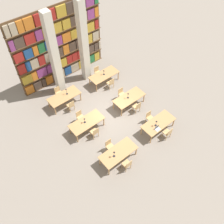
{
  "coord_description": "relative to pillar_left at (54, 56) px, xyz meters",
  "views": [
    {
      "loc": [
        -6.44,
        -8.08,
        12.75
      ],
      "look_at": [
        0.0,
        -0.27,
        0.67
      ],
      "focal_mm": 40.0,
      "sensor_mm": 36.0,
      "label": 1
    }
  ],
  "objects": [
    {
      "name": "ground_plane",
      "position": [
        1.12,
        -4.08,
        -3.0
      ],
      "size": [
        40.0,
        40.0,
        0.0
      ],
      "primitive_type": "plane",
      "color": "gray"
    },
    {
      "name": "bookshelf_bank",
      "position": [
        1.1,
        1.16,
        -0.3
      ],
      "size": [
        6.72,
        0.35,
        5.5
      ],
      "color": "brown",
      "rests_on": "ground_plane"
    },
    {
      "name": "pillar_left",
      "position": [
        0.0,
        0.0,
        0.0
      ],
      "size": [
        0.51,
        0.51,
        6.0
      ],
      "color": "beige",
      "rests_on": "ground_plane"
    },
    {
      "name": "pillar_center",
      "position": [
        2.23,
        0.0,
        0.0
      ],
      "size": [
        0.51,
        0.51,
        6.0
      ],
      "color": "beige",
      "rests_on": "ground_plane"
    },
    {
      "name": "reading_table_0",
      "position": [
        -0.51,
        -6.87,
        -2.32
      ],
      "size": [
        2.17,
        0.98,
        0.75
      ],
      "color": "tan",
      "rests_on": "ground_plane"
    },
    {
      "name": "chair_0",
      "position": [
        -0.51,
        -7.65,
        -2.51
      ],
      "size": [
        0.42,
        0.4,
        0.9
      ],
      "color": "tan",
      "rests_on": "ground_plane"
    },
    {
      "name": "chair_1",
      "position": [
        -0.51,
        -6.1,
        -2.51
      ],
      "size": [
        0.42,
        0.4,
        0.9
      ],
      "rotation": [
        0.0,
        0.0,
        3.14
      ],
      "color": "tan",
      "rests_on": "ground_plane"
    },
    {
      "name": "desk_lamp_0",
      "position": [
        -0.84,
        -6.91,
        -1.93
      ],
      "size": [
        0.14,
        0.14,
        0.48
      ],
      "color": "#232328",
      "rests_on": "reading_table_0"
    },
    {
      "name": "reading_table_1",
      "position": [
        2.73,
        -6.85,
        -2.32
      ],
      "size": [
        2.17,
        0.98,
        0.75
      ],
      "color": "tan",
      "rests_on": "ground_plane"
    },
    {
      "name": "chair_2",
      "position": [
        2.77,
        -7.62,
        -2.51
      ],
      "size": [
        0.42,
        0.4,
        0.9
      ],
      "color": "tan",
      "rests_on": "ground_plane"
    },
    {
      "name": "chair_3",
      "position": [
        2.77,
        -6.08,
        -2.51
      ],
      "size": [
        0.42,
        0.4,
        0.9
      ],
      "rotation": [
        0.0,
        0.0,
        3.14
      ],
      "color": "tan",
      "rests_on": "ground_plane"
    },
    {
      "name": "desk_lamp_1",
      "position": [
        2.44,
        -6.89,
        -1.95
      ],
      "size": [
        0.14,
        0.14,
        0.44
      ],
      "color": "#232328",
      "rests_on": "reading_table_1"
    },
    {
      "name": "laptop",
      "position": [
        2.32,
        -7.15,
        -2.21
      ],
      "size": [
        0.32,
        0.22,
        0.21
      ],
      "color": "silver",
      "rests_on": "reading_table_1"
    },
    {
      "name": "reading_table_2",
      "position": [
        -0.62,
        -4.02,
        -2.32
      ],
      "size": [
        2.17,
        0.98,
        0.75
      ],
      "color": "tan",
      "rests_on": "ground_plane"
    },
    {
      "name": "chair_4",
      "position": [
        -0.59,
        -4.79,
        -2.51
      ],
      "size": [
        0.42,
        0.4,
        0.9
      ],
      "color": "tan",
      "rests_on": "ground_plane"
    },
    {
      "name": "chair_5",
      "position": [
        -0.59,
        -3.24,
        -2.51
      ],
      "size": [
        0.42,
        0.4,
        0.9
      ],
      "rotation": [
        0.0,
        0.0,
        3.14
      ],
      "color": "tan",
      "rests_on": "ground_plane"
    },
    {
      "name": "desk_lamp_2",
      "position": [
        -0.72,
        -3.98,
        -1.99
      ],
      "size": [
        0.14,
        0.14,
        0.4
      ],
      "color": "#232328",
      "rests_on": "reading_table_2"
    },
    {
      "name": "reading_table_3",
      "position": [
        2.76,
        -4.16,
        -2.32
      ],
      "size": [
        2.17,
        0.98,
        0.75
      ],
      "color": "tan",
      "rests_on": "ground_plane"
    },
    {
      "name": "chair_6",
      "position": [
        2.76,
        -4.93,
        -2.51
      ],
      "size": [
        0.42,
        0.4,
        0.9
      ],
      "color": "tan",
      "rests_on": "ground_plane"
    },
    {
      "name": "chair_7",
      "position": [
        2.76,
        -3.38,
        -2.51
      ],
      "size": [
        0.42,
        0.4,
        0.9
      ],
      "rotation": [
        0.0,
        0.0,
        3.14
      ],
      "color": "tan",
      "rests_on": "ground_plane"
    },
    {
      "name": "desk_lamp_3",
      "position": [
        2.67,
        -4.13,
        -1.96
      ],
      "size": [
        0.14,
        0.14,
        0.44
      ],
      "color": "#232328",
      "rests_on": "reading_table_3"
    },
    {
      "name": "reading_table_4",
      "position": [
        -0.5,
        -1.3,
        -2.32
      ],
      "size": [
        2.17,
        0.98,
        0.75
      ],
      "color": "tan",
      "rests_on": "ground_plane"
    },
    {
      "name": "chair_8",
      "position": [
        -0.51,
        -2.07,
        -2.51
      ],
      "size": [
        0.42,
        0.4,
        0.9
      ],
      "color": "tan",
      "rests_on": "ground_plane"
    },
    {
      "name": "chair_9",
      "position": [
        -0.51,
        -0.53,
        -2.51
      ],
      "size": [
        0.42,
        0.4,
        0.9
      ],
      "rotation": [
        0.0,
        0.0,
        3.14
      ],
      "color": "tan",
      "rests_on": "ground_plane"
    },
    {
      "name": "desk_lamp_4",
      "position": [
        -0.24,
        -1.27,
        -1.93
      ],
      "size": [
        0.14,
        0.14,
        0.48
      ],
      "color": "#232328",
      "rests_on": "reading_table_4"
    },
    {
      "name": "reading_table_5",
      "position": [
        2.87,
        -1.32,
        -2.32
      ],
      "size": [
        2.17,
        0.98,
        0.75
      ],
      "color": "tan",
      "rests_on": "ground_plane"
    },
    {
      "name": "chair_10",
      "position": [
        2.86,
        -2.1,
        -2.51
      ],
      "size": [
        0.42,
        0.4,
        0.9
      ],
      "color": "tan",
      "rests_on": "ground_plane"
    },
    {
      "name": "chair_11",
      "position": [
        2.86,
        -0.55,
        -2.51
      ],
      "size": [
        0.42,
        0.4,
        0.9
      ],
      "rotation": [
        0.0,
        0.0,
        3.14
      ],
      "color": "tan",
      "rests_on": "ground_plane"
    },
    {
      "name": "desk_lamp_5",
      "position": [
        2.87,
        -1.31,
        -1.99
      ],
      "size": [
        0.14,
        0.14,
        0.4
      ],
      "color": "#232328",
      "rests_on": "reading_table_5"
    }
  ]
}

